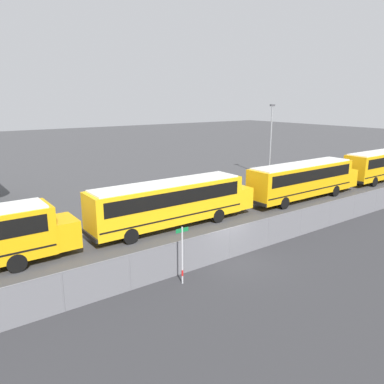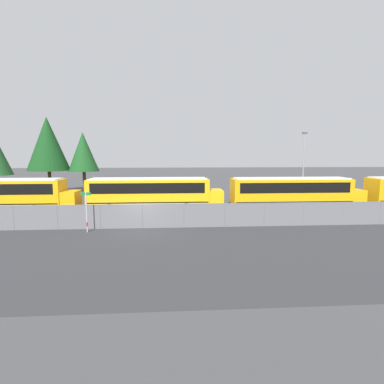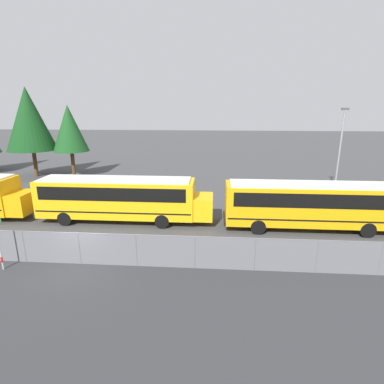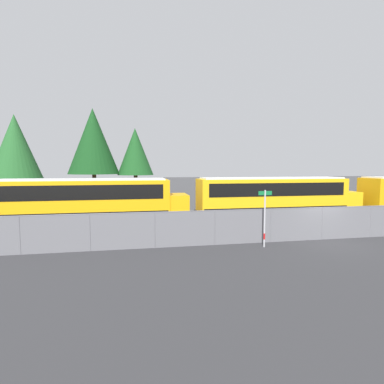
# 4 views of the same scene
# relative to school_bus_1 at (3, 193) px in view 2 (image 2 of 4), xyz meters

# --- Properties ---
(ground_plane) EXTENTS (200.00, 200.00, 0.00)m
(ground_plane) POSITION_rel_school_bus_1_xyz_m (13.17, -6.24, -1.92)
(ground_plane) COLOR #424244
(road_strip) EXTENTS (113.50, 12.00, 0.01)m
(road_strip) POSITION_rel_school_bus_1_xyz_m (13.17, -12.24, -1.92)
(road_strip) COLOR #333335
(road_strip) RESTS_ON ground_plane
(fence) EXTENTS (79.57, 0.07, 1.82)m
(fence) POSITION_rel_school_bus_1_xyz_m (13.17, -6.24, -0.99)
(fence) COLOR #9EA0A5
(fence) RESTS_ON ground_plane
(school_bus_1) EXTENTS (12.69, 2.46, 3.23)m
(school_bus_1) POSITION_rel_school_bus_1_xyz_m (0.00, 0.00, 0.00)
(school_bus_1) COLOR #EDA80F
(school_bus_1) RESTS_ON ground_plane
(school_bus_2) EXTENTS (12.69, 2.46, 3.23)m
(school_bus_2) POSITION_rel_school_bus_1_xyz_m (13.47, 0.08, 0.00)
(school_bus_2) COLOR yellow
(school_bus_2) RESTS_ON ground_plane
(school_bus_3) EXTENTS (12.69, 2.46, 3.23)m
(school_bus_3) POSITION_rel_school_bus_1_xyz_m (26.93, -0.45, 0.00)
(school_bus_3) COLOR #EDA80F
(school_bus_3) RESTS_ON ground_plane
(street_sign) EXTENTS (0.70, 0.09, 2.87)m
(street_sign) POSITION_rel_school_bus_1_xyz_m (9.39, -7.09, -0.39)
(street_sign) COLOR #B7B7BC
(street_sign) RESTS_ON ground_plane
(light_pole) EXTENTS (0.60, 0.24, 8.09)m
(light_pole) POSITION_rel_school_bus_1_xyz_m (31.52, 7.80, 2.51)
(light_pole) COLOR gray
(light_pole) RESTS_ON ground_plane
(tree_1) EXTENTS (4.13, 4.13, 8.44)m
(tree_1) POSITION_rel_school_bus_1_xyz_m (3.14, 14.49, 3.81)
(tree_1) COLOR #51381E
(tree_1) RESTS_ON ground_plane
(tree_3) EXTENTS (5.57, 5.57, 10.46)m
(tree_3) POSITION_rel_school_bus_1_xyz_m (-1.43, 14.13, 4.90)
(tree_3) COLOR #51381E
(tree_3) RESTS_ON ground_plane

